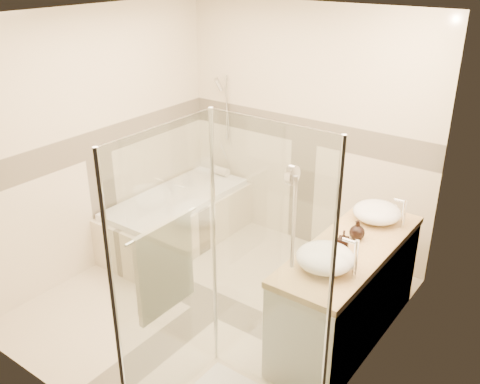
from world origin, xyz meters
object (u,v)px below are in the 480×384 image
Objects in this scene: vanity at (347,292)px; amenity_bottle_a at (343,241)px; shower_enclosure at (220,358)px; vessel_sink_near at (377,212)px; bathtub at (178,217)px; vessel_sink_far at (325,258)px; amenity_bottle_b at (357,230)px.

vanity is 9.40× the size of amenity_bottle_a.
shower_enclosure is 11.84× the size of amenity_bottle_a.
shower_enclosure reaches higher than vessel_sink_near.
shower_enclosure is at bearing -98.69° from vessel_sink_near.
shower_enclosure reaches higher than bathtub.
vessel_sink_far is 2.67× the size of amenity_bottle_b.
vessel_sink_far is 0.28m from amenity_bottle_a.
vanity is 0.79× the size of shower_enclosure.
vessel_sink_near is (0.27, 1.78, 0.42)m from shower_enclosure.
vessel_sink_near reaches higher than bathtub.
amenity_bottle_a is (0.00, 0.28, 0.00)m from vessel_sink_far.
vessel_sink_near is (2.13, 0.16, 0.62)m from bathtub.
amenity_bottle_a is at bearing -99.95° from vanity.
vanity is at bearing -81.40° from amenity_bottle_b.
amenity_bottle_a is at bearing 76.73° from shower_enclosure.
shower_enclosure is 1.49m from amenity_bottle_b.
vessel_sink_near is 0.63m from amenity_bottle_a.
amenity_bottle_a is (2.13, -0.46, 0.63)m from bathtub.
amenity_bottle_b is at bearing -90.00° from vessel_sink_near.
bathtub is 2.47m from shower_enclosure.
vanity is (2.15, -0.35, 0.12)m from bathtub.
vanity is at bearing 77.03° from shower_enclosure.
shower_enclosure is at bearing -41.10° from bathtub.
shower_enclosure is 4.84× the size of vessel_sink_far.
vanity is at bearing -87.77° from vessel_sink_near.
vessel_sink_far is at bearing -90.00° from vessel_sink_near.
vanity is 0.52m from amenity_bottle_a.
vessel_sink_far is at bearing -19.31° from bathtub.
vanity is at bearing 80.05° from amenity_bottle_a.
amenity_bottle_a is (0.27, 1.16, 0.43)m from shower_enclosure.
vessel_sink_near is (-0.02, 0.51, 0.50)m from vanity.
vanity is 0.64m from vessel_sink_far.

